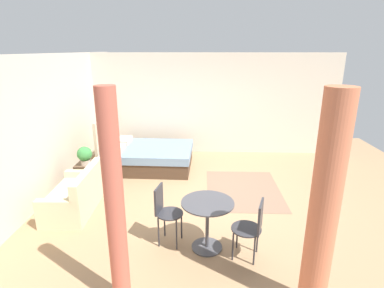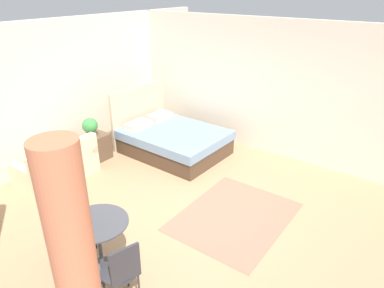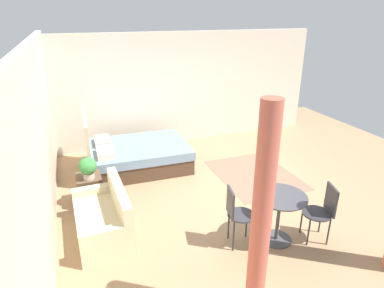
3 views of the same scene
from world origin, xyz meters
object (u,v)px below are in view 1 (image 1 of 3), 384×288
(couch, at_px, (76,196))
(potted_plant, at_px, (85,155))
(cafe_chair_near_window, at_px, (165,209))
(bed, at_px, (146,156))
(cafe_chair_near_couch, at_px, (253,225))
(balcony_table, at_px, (207,216))
(nightstand, at_px, (88,175))

(couch, xyz_separation_m, potted_plant, (0.89, 0.13, 0.48))
(couch, relative_size, potted_plant, 3.56)
(potted_plant, relative_size, cafe_chair_near_window, 0.43)
(bed, distance_m, potted_plant, 1.68)
(couch, height_order, cafe_chair_near_couch, cafe_chair_near_couch)
(balcony_table, xyz_separation_m, cafe_chair_near_window, (0.13, 0.63, 0.03))
(balcony_table, distance_m, cafe_chair_near_window, 0.64)
(bed, bearing_deg, nightstand, 138.22)
(bed, xyz_separation_m, potted_plant, (-1.25, 1.02, 0.45))
(balcony_table, xyz_separation_m, cafe_chair_near_couch, (-0.20, -0.62, -0.00))
(bed, xyz_separation_m, nightstand, (-1.15, 1.03, -0.03))
(couch, height_order, balcony_table, couch)
(cafe_chair_near_window, bearing_deg, balcony_table, -101.44)
(balcony_table, relative_size, cafe_chair_near_couch, 0.86)
(balcony_table, height_order, cafe_chair_near_couch, cafe_chair_near_couch)
(nightstand, relative_size, cafe_chair_near_window, 0.58)
(bed, xyz_separation_m, cafe_chair_near_window, (-3.04, -0.83, 0.27))
(bed, height_order, cafe_chair_near_couch, bed)
(bed, xyz_separation_m, balcony_table, (-3.17, -1.46, 0.23))
(bed, relative_size, cafe_chair_near_window, 2.34)
(potted_plant, distance_m, cafe_chair_near_window, 2.58)
(potted_plant, xyz_separation_m, cafe_chair_near_couch, (-2.11, -3.10, -0.22))
(nightstand, relative_size, cafe_chair_near_couch, 0.60)
(nightstand, bearing_deg, cafe_chair_near_window, -135.39)
(cafe_chair_near_window, bearing_deg, cafe_chair_near_couch, -104.59)
(nightstand, distance_m, potted_plant, 0.49)
(couch, relative_size, cafe_chair_near_couch, 1.58)
(couch, relative_size, balcony_table, 1.83)
(nightstand, xyz_separation_m, cafe_chair_near_window, (-1.89, -1.86, 0.30))
(balcony_table, distance_m, cafe_chair_near_couch, 0.65)
(nightstand, height_order, balcony_table, balcony_table)
(nightstand, height_order, potted_plant, potted_plant)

